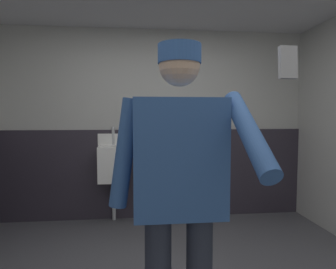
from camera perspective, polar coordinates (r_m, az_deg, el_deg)
The scene contains 8 objects.
wall_back at distance 3.87m, azimuth -2.74°, elevation 2.00°, with size 4.68×0.12×2.53m, color #B2B2AD.
wainscot_band_back at distance 3.87m, azimuth -2.65°, elevation -7.89°, with size 4.08×0.03×1.20m, color #2D2833.
urinal_left at distance 3.71m, azimuth -11.08°, elevation -5.69°, with size 0.40×0.34×1.24m.
urinal_middle at distance 3.72m, azimuth 0.57°, elevation -5.60°, with size 0.40×0.34×1.24m.
privacy_divider_panel at distance 3.60m, azimuth -5.25°, elevation -3.14°, with size 0.04×0.40×0.90m, color #4C4C51.
person at distance 1.48m, azimuth 2.30°, elevation -10.14°, with size 0.69×0.60×1.74m.
cell_phone at distance 1.06m, azimuth 23.04°, elevation 13.22°, with size 0.06×0.02×0.11m, color silver.
soap_dispenser at distance 3.76m, azimuth -6.92°, elevation 3.69°, with size 0.10×0.07×0.18m, color silver.
Camera 1 is at (-0.22, -1.85, 1.39)m, focal length 30.20 mm.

